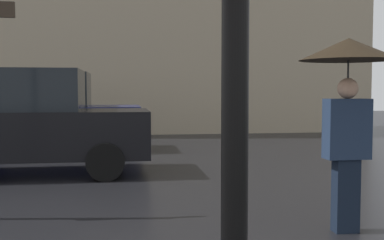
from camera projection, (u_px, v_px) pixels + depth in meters
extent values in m
cylinder|color=black|center=(235.00, 170.00, 1.27)|extent=(0.07, 0.07, 2.54)
cube|color=black|center=(346.00, 195.00, 4.98)|extent=(0.25, 0.16, 0.77)
cube|color=#1E2D47|center=(347.00, 129.00, 4.94)|extent=(0.46, 0.21, 0.62)
sphere|color=tan|center=(348.00, 88.00, 4.91)|extent=(0.21, 0.21, 0.21)
cylinder|color=black|center=(348.00, 75.00, 4.90)|extent=(0.02, 0.02, 0.30)
cone|color=black|center=(349.00, 49.00, 4.89)|extent=(1.01, 1.01, 0.23)
cube|color=black|center=(27.00, 134.00, 8.39)|extent=(4.26, 1.72, 0.81)
cube|color=black|center=(13.00, 90.00, 8.31)|extent=(2.34, 1.58, 0.72)
cylinder|color=black|center=(108.00, 149.00, 9.47)|extent=(0.63, 0.18, 0.63)
cylinder|color=black|center=(105.00, 162.00, 7.77)|extent=(0.63, 0.18, 0.63)
cube|color=#1E234C|center=(47.00, 122.00, 11.61)|extent=(4.49, 1.77, 0.79)
cube|color=black|center=(37.00, 89.00, 11.53)|extent=(2.47, 1.63, 0.82)
cylinder|color=black|center=(109.00, 134.00, 12.73)|extent=(0.61, 0.18, 0.61)
cylinder|color=black|center=(107.00, 141.00, 10.98)|extent=(0.61, 0.18, 0.61)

